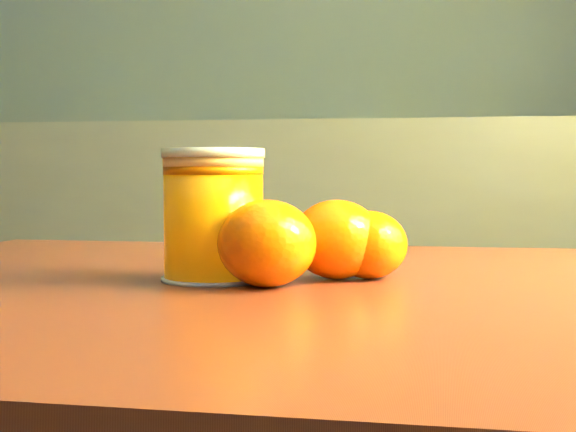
# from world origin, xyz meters

# --- Properties ---
(kitchen_counter) EXTENTS (3.15, 0.60, 0.90)m
(kitchen_counter) POSITION_xyz_m (0.00, 1.45, 0.45)
(kitchen_counter) COLOR #48494D
(kitchen_counter) RESTS_ON ground
(table) EXTENTS (0.95, 0.68, 0.70)m
(table) POSITION_xyz_m (0.93, 0.03, 0.61)
(table) COLOR maroon
(table) RESTS_ON ground
(juice_glass) EXTENTS (0.08, 0.08, 0.10)m
(juice_glass) POSITION_xyz_m (0.81, 0.04, 0.75)
(juice_glass) COLOR orange
(juice_glass) RESTS_ON table
(orange_front) EXTENTS (0.08, 0.08, 0.06)m
(orange_front) POSITION_xyz_m (0.90, 0.06, 0.73)
(orange_front) COLOR #F75F04
(orange_front) RESTS_ON table
(orange_back) EXTENTS (0.07, 0.07, 0.05)m
(orange_back) POSITION_xyz_m (0.93, 0.07, 0.73)
(orange_back) COLOR #F75F04
(orange_back) RESTS_ON table
(orange_extra) EXTENTS (0.08, 0.08, 0.06)m
(orange_extra) POSITION_xyz_m (0.86, 0.01, 0.73)
(orange_extra) COLOR #F75F04
(orange_extra) RESTS_ON table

